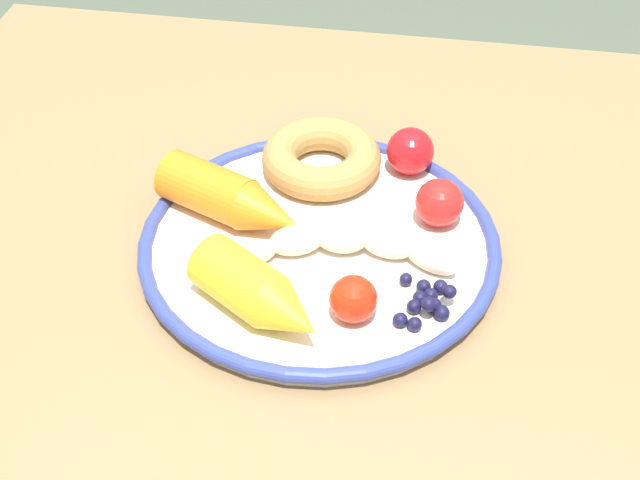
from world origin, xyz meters
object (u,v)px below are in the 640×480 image
tomato_near (410,151)px  dining_table (353,343)px  blueberry_pile (426,301)px  carrot_orange (233,199)px  donut (321,158)px  carrot_yellow (260,295)px  banana (342,243)px  plate (320,243)px  tomato_far (353,299)px  tomato_mid (439,203)px

tomato_near → dining_table: bearing=-106.4°
blueberry_pile → dining_table: bearing=134.8°
blueberry_pile → tomato_near: tomato_near is taller
carrot_orange → donut: size_ratio=1.31×
dining_table → carrot_yellow: 0.17m
banana → plate: bearing=143.3°
carrot_orange → carrot_yellow: (0.05, -0.10, 0.00)m
plate → carrot_yellow: 0.10m
banana → carrot_yellow: (-0.05, -0.08, 0.01)m
plate → tomato_far: bearing=-64.6°
blueberry_pile → tomato_mid: bearing=88.8°
carrot_orange → tomato_mid: (0.17, 0.03, -0.00)m
donut → tomato_near: tomato_near is taller
tomato_mid → banana: bearing=-143.1°
banana → dining_table: bearing=50.6°
tomato_near → carrot_orange: bearing=-146.2°
blueberry_pile → plate: bearing=145.3°
plate → donut: bearing=98.7°
banana → blueberry_pile: bearing=-34.1°
dining_table → plate: 0.12m
banana → carrot_orange: carrot_orange is taller
plate → carrot_orange: 0.08m
donut → tomato_near: size_ratio=2.51×
carrot_yellow → tomato_far: (0.07, 0.01, -0.00)m
carrot_orange → tomato_mid: bearing=8.6°
plate → tomato_mid: size_ratio=7.32×
carrot_yellow → tomato_mid: (0.12, 0.13, -0.00)m
carrot_yellow → tomato_far: carrot_yellow is taller
dining_table → tomato_near: (0.03, 0.11, 0.14)m
carrot_yellow → tomato_far: 0.07m
dining_table → banana: bearing=-129.4°
carrot_orange → tomato_far: carrot_orange is taller
plate → banana: (0.02, -0.02, 0.02)m
tomato_near → tomato_far: (-0.02, -0.19, -0.00)m
carrot_yellow → donut: bearing=85.1°
blueberry_pile → tomato_mid: size_ratio=1.41×
carrot_orange → carrot_yellow: size_ratio=1.18×
plate → donut: size_ratio=2.80×
carrot_yellow → blueberry_pile: bearing=13.3°
banana → donut: bearing=107.9°
carrot_yellow → tomato_mid: size_ratio=2.92×
dining_table → carrot_orange: bearing=171.2°
dining_table → blueberry_pile: bearing=-45.2°
dining_table → banana: size_ratio=4.93×
banana → carrot_yellow: 0.09m
tomato_near → tomato_far: size_ratio=1.16×
blueberry_pile → tomato_mid: tomato_mid is taller
tomato_near → tomato_far: tomato_near is taller
tomato_near → banana: bearing=-109.3°
dining_table → banana: banana is taller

